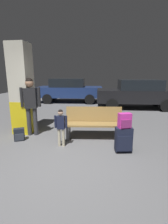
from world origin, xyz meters
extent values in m
cube|color=slate|center=(0.00, 4.00, -0.05)|extent=(18.00, 18.00, 0.10)
cube|color=yellow|center=(-1.73, 1.90, 0.50)|extent=(0.57, 0.57, 1.00)
cube|color=beige|center=(-1.73, 1.90, 1.84)|extent=(0.56, 0.56, 1.68)
cube|color=#9E7A42|center=(0.48, 1.60, 0.44)|extent=(1.64, 0.62, 0.05)
cube|color=#9E7A42|center=(0.46, 1.85, 0.68)|extent=(1.60, 0.29, 0.42)
cube|color=#4C4C51|center=(-0.23, 1.52, 0.21)|extent=(0.12, 0.41, 0.41)
cube|color=#4C4C51|center=(1.20, 1.68, 0.21)|extent=(0.12, 0.41, 0.41)
cube|color=#191E33|center=(1.23, 0.91, 0.32)|extent=(0.41, 0.27, 0.56)
cube|color=#191E33|center=(1.25, 0.80, 0.26)|extent=(0.34, 0.09, 0.36)
cube|color=#A5A5AA|center=(1.22, 0.99, 0.59)|extent=(0.14, 0.05, 0.02)
cylinder|color=black|center=(1.06, 0.96, 0.02)|extent=(0.03, 0.05, 0.04)
cylinder|color=black|center=(1.37, 1.02, 0.02)|extent=(0.03, 0.05, 0.04)
cube|color=#D833A5|center=(1.23, 0.91, 0.77)|extent=(0.32, 0.24, 0.34)
cube|color=#8E2B70|center=(1.26, 0.82, 0.72)|extent=(0.23, 0.10, 0.19)
cylinder|color=black|center=(1.23, 0.91, 0.93)|extent=(0.06, 0.04, 0.02)
cylinder|color=beige|center=(-0.24, 1.02, 0.23)|extent=(0.07, 0.07, 0.47)
cylinder|color=beige|center=(-0.35, 1.02, 0.23)|extent=(0.07, 0.07, 0.47)
cube|color=#191E38|center=(-0.30, 1.02, 0.63)|extent=(0.20, 0.12, 0.33)
cylinder|color=#191E38|center=(-0.16, 1.03, 0.65)|extent=(0.05, 0.05, 0.31)
cylinder|color=#191E38|center=(-0.43, 1.01, 0.65)|extent=(0.05, 0.05, 0.31)
sphere|color=tan|center=(-0.30, 1.02, 0.88)|extent=(0.13, 0.13, 0.13)
sphere|color=black|center=(-0.30, 1.02, 0.90)|extent=(0.12, 0.12, 0.12)
cylinder|color=#E5D84C|center=(-0.37, 1.11, 0.65)|extent=(0.06, 0.06, 0.10)
cylinder|color=red|center=(-0.37, 1.11, 0.72)|extent=(0.01, 0.01, 0.06)
cylinder|color=#38383D|center=(-1.28, 1.70, 0.41)|extent=(0.12, 0.12, 0.83)
cylinder|color=#38383D|center=(-1.46, 1.66, 0.41)|extent=(0.12, 0.12, 0.83)
cube|color=#232326|center=(-1.37, 1.68, 1.12)|extent=(0.37, 0.26, 0.59)
cylinder|color=#232326|center=(-1.13, 1.73, 1.15)|extent=(0.10, 0.10, 0.56)
cylinder|color=#232326|center=(-1.61, 1.63, 1.15)|extent=(0.10, 0.10, 0.56)
sphere|color=#A87A5B|center=(-1.37, 1.68, 1.55)|extent=(0.23, 0.23, 0.23)
sphere|color=black|center=(-1.37, 1.68, 1.58)|extent=(0.22, 0.22, 0.22)
cube|color=#1E232D|center=(-1.56, 1.24, 0.17)|extent=(0.32, 0.28, 0.34)
cube|color=#333842|center=(-1.51, 1.15, 0.12)|extent=(0.22, 0.14, 0.19)
cylinder|color=black|center=(-1.56, 1.24, 0.33)|extent=(0.06, 0.05, 0.02)
cube|color=navy|center=(-1.59, 7.73, 0.67)|extent=(4.22, 2.02, 0.64)
cube|color=black|center=(-1.74, 7.72, 1.25)|extent=(2.22, 1.70, 0.52)
cylinder|color=black|center=(-0.35, 8.63, 0.30)|extent=(0.61, 0.25, 0.60)
cylinder|color=black|center=(-0.23, 7.04, 0.30)|extent=(0.61, 0.25, 0.60)
cylinder|color=black|center=(-2.95, 8.42, 0.30)|extent=(0.61, 0.25, 0.60)
cylinder|color=black|center=(-2.82, 6.83, 0.30)|extent=(0.61, 0.25, 0.60)
cube|color=black|center=(2.33, 6.28, 0.67)|extent=(4.18, 1.92, 0.64)
cube|color=black|center=(2.48, 6.28, 1.25)|extent=(2.18, 1.65, 0.52)
cylinder|color=black|center=(1.07, 5.41, 0.30)|extent=(0.61, 0.23, 0.60)
cylinder|color=black|center=(0.99, 7.01, 0.30)|extent=(0.61, 0.23, 0.60)
cylinder|color=black|center=(3.67, 5.55, 0.30)|extent=(0.61, 0.23, 0.60)
cylinder|color=black|center=(3.59, 7.14, 0.30)|extent=(0.61, 0.23, 0.60)
camera|label=1|loc=(0.82, -2.76, 1.80)|focal=26.38mm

